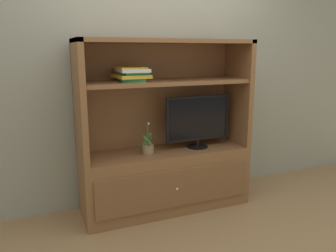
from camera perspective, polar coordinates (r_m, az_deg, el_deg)
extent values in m
plane|color=#99754C|center=(3.11, 2.57, -16.58)|extent=(8.00, 8.00, 0.00)
cube|color=gray|center=(3.41, -2.62, 10.65)|extent=(6.00, 0.10, 2.80)
cube|color=brown|center=(3.32, -0.33, -9.02)|extent=(1.62, 0.48, 0.59)
cube|color=brown|center=(3.10, 1.45, -10.61)|extent=(1.49, 0.02, 0.35)
sphere|color=silver|center=(3.09, 1.55, -10.70)|extent=(0.02, 0.02, 0.02)
cube|color=brown|center=(2.91, -14.87, 4.05)|extent=(0.05, 0.48, 1.04)
cube|color=brown|center=(3.48, 11.77, 5.58)|extent=(0.05, 0.48, 1.04)
cube|color=brown|center=(3.32, -1.87, 5.51)|extent=(1.62, 0.02, 1.04)
cube|color=brown|center=(3.08, -0.37, 14.28)|extent=(1.62, 0.48, 0.04)
cube|color=brown|center=(3.09, -0.36, 7.51)|extent=(1.52, 0.43, 0.04)
cylinder|color=black|center=(3.33, 5.05, -3.51)|extent=(0.20, 0.20, 0.01)
cylinder|color=black|center=(3.32, 5.06, -2.89)|extent=(0.03, 0.03, 0.06)
cube|color=black|center=(3.27, 5.15, 1.34)|extent=(0.67, 0.02, 0.44)
cube|color=black|center=(3.25, 5.26, 1.30)|extent=(0.62, 0.00, 0.39)
cylinder|color=#8C7251|center=(3.10, -3.45, -4.02)|extent=(0.11, 0.11, 0.09)
cylinder|color=#3D6B33|center=(3.06, -3.49, -1.28)|extent=(0.01, 0.01, 0.22)
cube|color=#2D7A38|center=(3.08, -2.98, -2.32)|extent=(0.02, 0.08, 0.10)
cube|color=#2D7A38|center=(3.10, -3.75, -2.25)|extent=(0.12, 0.03, 0.11)
cube|color=#2D7A38|center=(3.07, -3.97, -2.39)|extent=(0.02, 0.08, 0.07)
cube|color=#2D7A38|center=(3.05, -3.41, -2.48)|extent=(0.07, 0.02, 0.09)
sphere|color=silver|center=(3.04, -3.37, 0.40)|extent=(0.02, 0.02, 0.02)
cube|color=#338C4C|center=(2.98, -6.35, 7.87)|extent=(0.22, 0.28, 0.03)
cube|color=gold|center=(2.98, -6.29, 8.45)|extent=(0.29, 0.33, 0.03)
cube|color=#338C4C|center=(2.98, -6.16, 8.95)|extent=(0.24, 0.28, 0.02)
cube|color=silver|center=(2.97, -6.13, 9.45)|extent=(0.26, 0.33, 0.03)
cube|color=gold|center=(2.97, -6.51, 9.85)|extent=(0.24, 0.28, 0.01)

